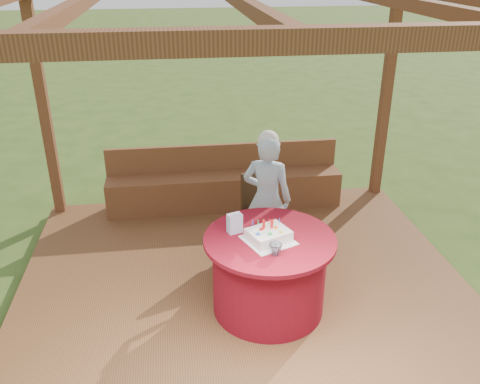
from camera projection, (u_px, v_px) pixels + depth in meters
name	position (u px, v px, depth m)	size (l,w,h in m)	color
ground	(243.00, 290.00, 5.23)	(60.00, 60.00, 0.00)	#324C19
deck	(243.00, 285.00, 5.21)	(4.50, 4.00, 0.12)	brown
pergola	(244.00, 51.00, 4.21)	(4.50, 4.00, 2.72)	brown
bench	(225.00, 187.00, 6.61)	(3.00, 0.42, 0.80)	brown
table	(269.00, 273.00, 4.63)	(1.18, 1.18, 0.75)	maroon
chair	(263.00, 206.00, 5.64)	(0.53, 0.53, 0.87)	#372211
elderly_woman	(267.00, 197.00, 5.29)	(0.60, 0.51, 1.45)	#8DB7D2
birthday_cake	(268.00, 235.00, 4.40)	(0.51, 0.51, 0.18)	white
gift_bag	(235.00, 223.00, 4.52)	(0.13, 0.08, 0.18)	pink
drinking_glass	(275.00, 249.00, 4.20)	(0.11, 0.11, 0.10)	white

